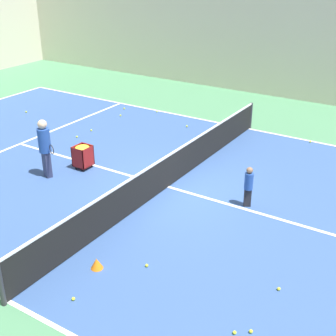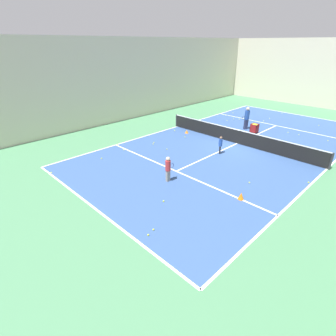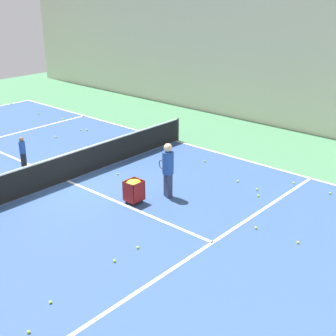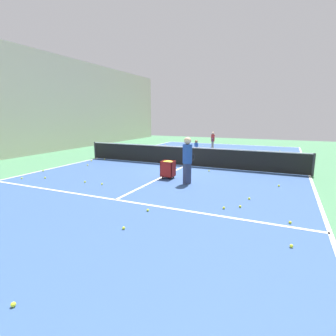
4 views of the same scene
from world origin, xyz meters
name	(u,v)px [view 2 (image 2 of 4)]	position (x,y,z in m)	size (l,w,h in m)	color
ground_plane	(237,144)	(0.00, 0.00, 0.00)	(35.52, 35.52, 0.00)	#477F56
court_playing_area	(237,144)	(0.00, 0.00, 0.00)	(11.35, 22.15, 0.00)	#335189
line_baseline_near	(95,208)	(0.00, -11.07, 0.01)	(11.35, 0.10, 0.00)	white
line_baseline_far	(299,115)	(0.00, 11.07, 0.01)	(11.35, 0.10, 0.00)	white
line_sideline_left	(177,126)	(-5.67, 0.00, 0.01)	(0.10, 22.15, 0.00)	white
line_sideline_right	(327,169)	(5.67, 0.00, 0.01)	(0.10, 22.15, 0.00)	white
line_service_near	(176,171)	(0.00, -6.09, 0.01)	(11.35, 0.10, 0.00)	white
line_service_far	(276,126)	(0.00, 6.09, 0.01)	(11.35, 0.10, 0.00)	white
line_centre_service	(237,143)	(0.00, 0.00, 0.01)	(0.10, 12.18, 0.00)	white
hall_enclosure_left	(139,79)	(-10.43, 0.00, 3.36)	(0.15, 31.82, 6.72)	beige
hall_enclosure_far	(325,74)	(0.00, 15.83, 3.36)	(20.72, 0.15, 6.72)	beige
tennis_net	(238,136)	(0.00, 0.00, 0.51)	(11.65, 0.10, 0.99)	#2D2D33
player_near_baseline	(168,167)	(0.46, -7.17, 0.76)	(0.26, 0.59, 1.32)	gray
coach_at_net	(247,117)	(-1.33, 3.37, 1.01)	(0.46, 0.72, 1.77)	#2D3351
child_midcourt	(220,144)	(0.19, -2.33, 0.64)	(0.31, 0.31, 1.12)	black
ball_cart	(255,127)	(-0.32, 2.88, 0.52)	(0.51, 0.47, 0.75)	maroon
training_cone_0	(187,132)	(-3.97, -0.75, 0.12)	(0.27, 0.27, 0.24)	orange
training_cone_1	(241,196)	(3.95, -6.08, 0.17)	(0.26, 0.26, 0.33)	orange
tennis_ball_0	(249,106)	(-5.36, 10.96, 0.04)	(0.07, 0.07, 0.07)	yellow
tennis_ball_1	(319,125)	(2.53, 8.58, 0.04)	(0.07, 0.07, 0.07)	yellow
tennis_ball_2	(239,119)	(-3.20, 5.52, 0.04)	(0.07, 0.07, 0.07)	yellow
tennis_ball_3	(233,113)	(-4.88, 7.13, 0.04)	(0.07, 0.07, 0.07)	yellow
tennis_ball_4	(227,120)	(-3.74, 4.39, 0.04)	(0.07, 0.07, 0.07)	yellow
tennis_ball_6	(118,145)	(-5.56, -6.02, 0.04)	(0.07, 0.07, 0.07)	yellow
tennis_ball_7	(206,123)	(-4.52, 2.39, 0.04)	(0.07, 0.07, 0.07)	yellow
tennis_ball_8	(309,182)	(5.54, -2.38, 0.04)	(0.07, 0.07, 0.07)	yellow
tennis_ball_9	(153,144)	(-3.94, -4.23, 0.04)	(0.07, 0.07, 0.07)	yellow
tennis_ball_10	(319,153)	(4.59, 2.07, 0.04)	(0.07, 0.07, 0.07)	yellow
tennis_ball_11	(167,149)	(-2.59, -4.24, 0.04)	(0.07, 0.07, 0.07)	yellow
tennis_ball_12	(282,113)	(-1.43, 10.46, 0.04)	(0.07, 0.07, 0.07)	yellow
tennis_ball_13	(325,162)	(5.31, 0.92, 0.04)	(0.07, 0.07, 0.07)	yellow
tennis_ball_15	(264,121)	(-1.37, 6.55, 0.04)	(0.07, 0.07, 0.07)	yellow
tennis_ball_16	(249,183)	(3.47, -4.48, 0.04)	(0.07, 0.07, 0.07)	yellow
tennis_ball_17	(226,115)	(-4.87, 5.88, 0.04)	(0.07, 0.07, 0.07)	yellow
tennis_ball_18	(175,131)	(-4.98, -1.02, 0.04)	(0.07, 0.07, 0.07)	yellow
tennis_ball_19	(124,150)	(-4.48, -6.29, 0.04)	(0.07, 0.07, 0.07)	yellow
tennis_ball_20	(148,235)	(2.89, -10.60, 0.04)	(0.07, 0.07, 0.07)	yellow
tennis_ball_21	(164,201)	(1.68, -8.67, 0.04)	(0.07, 0.07, 0.07)	yellow
tennis_ball_22	(154,143)	(-4.12, -4.00, 0.04)	(0.07, 0.07, 0.07)	yellow
tennis_ball_23	(102,158)	(-4.30, -8.05, 0.04)	(0.07, 0.07, 0.07)	yellow
tennis_ball_24	(153,230)	(2.80, -10.27, 0.04)	(0.07, 0.07, 0.07)	yellow
tennis_ball_25	(299,135)	(2.30, 4.85, 0.04)	(0.07, 0.07, 0.07)	yellow
tennis_ball_26	(185,137)	(-3.37, -1.61, 0.04)	(0.07, 0.07, 0.07)	yellow
tennis_ball_27	(234,119)	(-3.60, 5.23, 0.04)	(0.07, 0.07, 0.07)	yellow
tennis_ball_28	(226,135)	(-1.50, 0.88, 0.04)	(0.07, 0.07, 0.07)	yellow
tennis_ball_29	(288,132)	(1.50, 4.83, 0.04)	(0.07, 0.07, 0.07)	yellow
tennis_ball_30	(51,173)	(-4.54, -11.00, 0.04)	(0.07, 0.07, 0.07)	yellow
tennis_ball_31	(270,118)	(-1.42, 7.78, 0.04)	(0.07, 0.07, 0.07)	yellow
tennis_ball_32	(315,164)	(4.98, 0.16, 0.04)	(0.07, 0.07, 0.07)	yellow
tennis_ball_33	(328,141)	(4.26, 4.99, 0.04)	(0.07, 0.07, 0.07)	yellow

